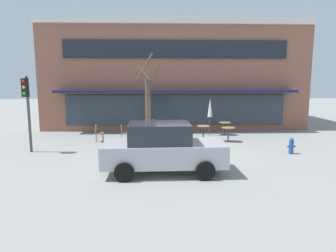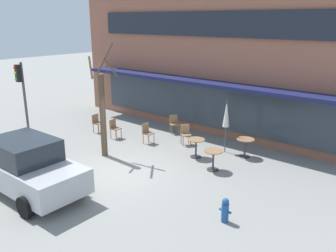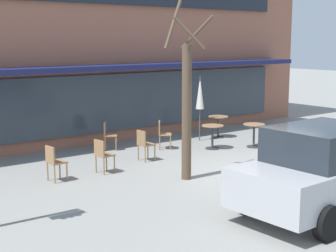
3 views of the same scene
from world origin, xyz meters
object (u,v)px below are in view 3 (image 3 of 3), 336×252
(cafe_table_near_wall, at_px, (254,131))
(cafe_table_streetside, at_px, (218,123))
(cafe_chair_2, at_px, (144,143))
(cafe_chair_3, at_px, (108,133))
(cafe_chair_4, at_px, (103,153))
(street_tree, at_px, (187,104))
(cafe_chair_1, at_px, (163,133))
(cafe_table_by_tree, at_px, (213,133))
(parked_sedan, at_px, (327,170))
(patio_umbrella_green_folded, at_px, (200,93))
(cafe_chair_0, at_px, (54,160))

(cafe_table_near_wall, xyz_separation_m, cafe_table_streetside, (0.25, 1.93, 0.00))
(cafe_chair_2, distance_m, cafe_chair_3, 1.91)
(cafe_chair_2, bearing_deg, cafe_chair_4, -164.40)
(cafe_chair_2, distance_m, street_tree, 2.60)
(cafe_chair_4, bearing_deg, cafe_chair_1, 25.17)
(cafe_chair_3, xyz_separation_m, street_tree, (-0.25, -4.12, 1.35))
(cafe_chair_3, bearing_deg, cafe_table_by_tree, -35.30)
(cafe_table_near_wall, xyz_separation_m, cafe_chair_2, (-3.88, 0.62, 0.01))
(cafe_table_streetside, height_order, cafe_chair_3, cafe_chair_3)
(cafe_chair_2, xyz_separation_m, parked_sedan, (0.32, -5.84, 0.35))
(street_tree, bearing_deg, parked_sedan, -80.52)
(cafe_chair_1, relative_size, cafe_chair_4, 1.00)
(cafe_chair_1, relative_size, cafe_chair_3, 1.00)
(cafe_chair_1, bearing_deg, cafe_table_streetside, 7.12)
(cafe_chair_4, distance_m, street_tree, 2.59)
(cafe_table_near_wall, xyz_separation_m, cafe_chair_3, (-3.91, 2.53, 0.01))
(street_tree, bearing_deg, cafe_chair_4, 127.97)
(cafe_table_streetside, bearing_deg, patio_umbrella_green_folded, -177.91)
(cafe_table_by_tree, distance_m, cafe_chair_0, 5.65)
(cafe_chair_3, distance_m, parked_sedan, 7.77)
(cafe_table_streetside, height_order, cafe_table_by_tree, same)
(patio_umbrella_green_folded, height_order, cafe_chair_2, patio_umbrella_green_folded)
(cafe_chair_4, bearing_deg, cafe_table_near_wall, -1.64)
(cafe_chair_3, xyz_separation_m, cafe_chair_4, (-1.61, -2.37, 0.00))
(cafe_chair_2, height_order, parked_sedan, parked_sedan)
(cafe_table_streetside, distance_m, patio_umbrella_green_folded, 1.44)
(cafe_chair_0, relative_size, cafe_chair_2, 1.00)
(cafe_chair_3, bearing_deg, cafe_chair_4, -124.22)
(patio_umbrella_green_folded, bearing_deg, cafe_table_streetside, 2.09)
(patio_umbrella_green_folded, xyz_separation_m, cafe_chair_1, (-1.83, -0.31, -1.10))
(patio_umbrella_green_folded, xyz_separation_m, street_tree, (-3.50, -3.48, 0.25))
(cafe_chair_0, bearing_deg, cafe_chair_3, 38.20)
(cafe_table_streetside, relative_size, cafe_table_by_tree, 1.00)
(cafe_table_near_wall, relative_size, parked_sedan, 0.18)
(cafe_chair_1, height_order, parked_sedan, parked_sedan)
(cafe_chair_3, relative_size, parked_sedan, 0.21)
(patio_umbrella_green_folded, distance_m, street_tree, 4.95)
(cafe_chair_4, bearing_deg, cafe_table_by_tree, 6.27)
(cafe_chair_2, relative_size, street_tree, 0.20)
(cafe_table_by_tree, relative_size, cafe_chair_1, 0.85)
(cafe_chair_1, xyz_separation_m, street_tree, (-1.68, -3.17, 1.35))
(patio_umbrella_green_folded, relative_size, cafe_chair_3, 2.47)
(cafe_table_streetside, relative_size, parked_sedan, 0.18)
(patio_umbrella_green_folded, xyz_separation_m, cafe_chair_4, (-4.87, -1.74, -1.10))
(cafe_chair_3, distance_m, cafe_chair_4, 2.87)
(cafe_chair_1, distance_m, parked_sedan, 6.90)
(patio_umbrella_green_folded, height_order, cafe_chair_4, patio_umbrella_green_folded)
(cafe_table_by_tree, xyz_separation_m, cafe_chair_2, (-2.65, -0.01, 0.01))
(cafe_table_by_tree, distance_m, street_tree, 3.92)
(cafe_table_by_tree, xyz_separation_m, cafe_chair_1, (-1.26, 0.96, 0.01))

